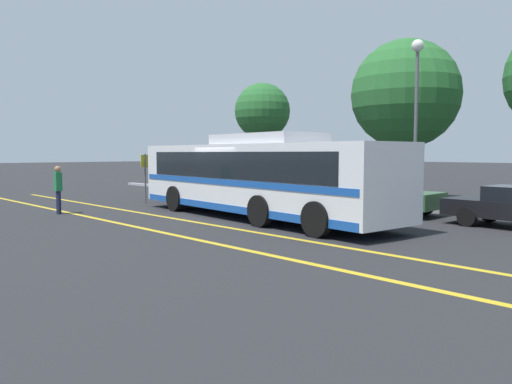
{
  "coord_description": "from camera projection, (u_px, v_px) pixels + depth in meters",
  "views": [
    {
      "loc": [
        13.65,
        -11.81,
        2.3
      ],
      "look_at": [
        0.87,
        0.22,
        0.93
      ],
      "focal_mm": 35.0,
      "sensor_mm": 36.0,
      "label": 1
    }
  ],
  "objects": [
    {
      "name": "ground_plane",
      "position": [
        235.0,
        216.0,
        18.16
      ],
      "size": [
        220.0,
        220.0,
        0.0
      ],
      "primitive_type": "plane",
      "color": "#262628"
    },
    {
      "name": "lane_strip_0",
      "position": [
        207.0,
        224.0,
        16.18
      ],
      "size": [
        31.75,
        0.2,
        0.01
      ],
      "primitive_type": "cube",
      "rotation": [
        0.0,
        0.0,
        1.57
      ],
      "color": "gold",
      "rests_on": "ground_plane"
    },
    {
      "name": "lane_strip_1",
      "position": [
        153.0,
        230.0,
        14.82
      ],
      "size": [
        31.75,
        0.2,
        0.01
      ],
      "primitive_type": "cube",
      "rotation": [
        0.0,
        0.0,
        1.57
      ],
      "color": "gold",
      "rests_on": "ground_plane"
    },
    {
      "name": "curb_strip",
      "position": [
        357.0,
        204.0,
        21.85
      ],
      "size": [
        39.75,
        0.36,
        0.15
      ],
      "primitive_type": "cube",
      "color": "#99999E",
      "rests_on": "ground_plane"
    },
    {
      "name": "transit_bus",
      "position": [
        256.0,
        176.0,
        17.55
      ],
      "size": [
        12.22,
        3.59,
        2.96
      ],
      "rotation": [
        0.0,
        0.0,
        1.48
      ],
      "color": "silver",
      "rests_on": "ground_plane"
    },
    {
      "name": "parked_car_0",
      "position": [
        190.0,
        181.0,
        27.58
      ],
      "size": [
        4.31,
        2.23,
        1.56
      ],
      "rotation": [
        0.0,
        0.0,
        1.64
      ],
      "color": "navy",
      "rests_on": "ground_plane"
    },
    {
      "name": "parked_car_1",
      "position": [
        256.0,
        186.0,
        24.03
      ],
      "size": [
        4.95,
        2.21,
        1.43
      ],
      "rotation": [
        0.0,
        0.0,
        -1.62
      ],
      "color": "maroon",
      "rests_on": "ground_plane"
    },
    {
      "name": "parked_car_2",
      "position": [
        382.0,
        195.0,
        18.93
      ],
      "size": [
        4.34,
        1.99,
        1.45
      ],
      "rotation": [
        0.0,
        0.0,
        -1.54
      ],
      "color": "#335B33",
      "rests_on": "ground_plane"
    },
    {
      "name": "pedestrian_0",
      "position": [
        58.0,
        186.0,
        18.76
      ],
      "size": [
        0.45,
        0.28,
        1.82
      ],
      "rotation": [
        0.0,
        0.0,
        2.98
      ],
      "color": "#191E38",
      "rests_on": "ground_plane"
    },
    {
      "name": "bus_stop_sign",
      "position": [
        145.0,
        172.0,
        22.83
      ],
      "size": [
        0.07,
        0.4,
        2.27
      ],
      "rotation": [
        0.0,
        0.0,
        1.48
      ],
      "color": "#59595E",
      "rests_on": "ground_plane"
    },
    {
      "name": "street_lamp",
      "position": [
        417.0,
        89.0,
        20.19
      ],
      "size": [
        0.5,
        0.5,
        6.86
      ],
      "color": "#59595E",
      "rests_on": "ground_plane"
    },
    {
      "name": "tree_0",
      "position": [
        405.0,
        94.0,
        23.58
      ],
      "size": [
        5.11,
        5.11,
        7.64
      ],
      "color": "#513823",
      "rests_on": "ground_plane"
    },
    {
      "name": "tree_2",
      "position": [
        262.0,
        111.0,
        30.1
      ],
      "size": [
        3.35,
        3.35,
        6.51
      ],
      "color": "#513823",
      "rests_on": "ground_plane"
    }
  ]
}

